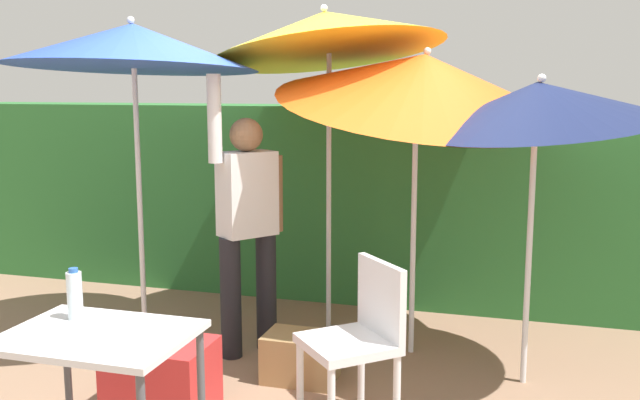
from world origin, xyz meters
name	(u,v)px	position (x,y,z in m)	size (l,w,h in m)	color
ground_plane	(306,385)	(0.00, 0.00, 0.00)	(24.00, 24.00, 0.00)	#937056
hedge_row	(375,202)	(0.00, 1.97, 0.82)	(8.00, 0.70, 1.64)	#2D7033
umbrella_rainbow	(538,104)	(1.28, 0.42, 1.70)	(1.46, 1.45, 1.96)	silver
umbrella_orange	(132,46)	(-1.31, 0.36, 2.06)	(1.68, 1.69, 2.26)	silver
umbrella_yellow	(422,80)	(0.55, 0.75, 1.84)	(1.96, 1.92, 2.30)	silver
umbrella_navy	(327,33)	(-0.17, 1.03, 2.18)	(1.71, 1.69, 2.51)	silver
person_vendor	(247,218)	(-0.54, 0.41, 0.93)	(0.40, 0.49, 1.88)	black
chair_plastic	(360,334)	(0.42, -0.39, 0.51)	(0.62, 0.62, 0.89)	silver
cooler_box	(161,376)	(-0.68, -0.53, 0.20)	(0.56, 0.41, 0.40)	red
crate_cardboard	(301,357)	(-0.06, 0.07, 0.15)	(0.44, 0.31, 0.29)	#9E7A4C
folding_table	(98,353)	(-0.53, -1.33, 0.65)	(0.80, 0.60, 0.75)	#4C4C51
bottle_water	(75,295)	(-0.73, -1.20, 0.86)	(0.07, 0.07, 0.24)	silver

